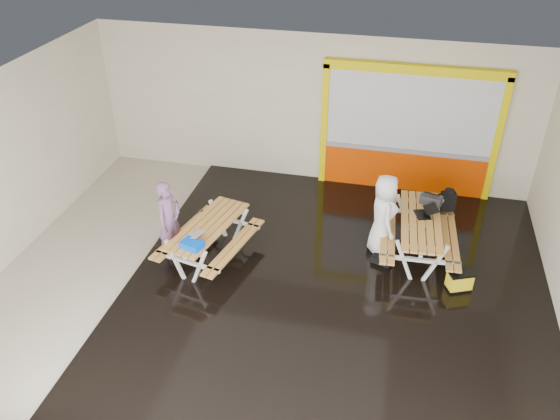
% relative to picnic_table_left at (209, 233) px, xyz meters
% --- Properties ---
extents(room, '(10.02, 8.02, 3.52)m').
position_rel_picnic_table_left_xyz_m(room, '(1.27, -0.38, 1.14)').
color(room, '#BEB4A1').
rests_on(room, ground).
extents(deck, '(7.50, 7.98, 0.05)m').
position_rel_picnic_table_left_xyz_m(deck, '(2.52, -0.38, -0.59)').
color(deck, black).
rests_on(deck, room).
extents(kiosk, '(3.88, 0.16, 3.00)m').
position_rel_picnic_table_left_xyz_m(kiosk, '(3.47, 3.55, 0.83)').
color(kiosk, '#D93C00').
rests_on(kiosk, room).
extents(picnic_table_left, '(1.75, 2.24, 0.80)m').
position_rel_picnic_table_left_xyz_m(picnic_table_left, '(0.00, 0.00, 0.00)').
color(picnic_table_left, gold).
rests_on(picnic_table_left, deck).
extents(picnic_table_right, '(1.53, 2.18, 0.85)m').
position_rel_picnic_table_left_xyz_m(picnic_table_right, '(3.88, 1.03, 0.03)').
color(picnic_table_right, gold).
rests_on(picnic_table_right, deck).
extents(person_left, '(0.52, 0.66, 1.60)m').
position_rel_picnic_table_left_xyz_m(person_left, '(-0.75, -0.05, 0.23)').
color(person_left, slate).
rests_on(person_left, deck).
extents(person_right, '(0.74, 0.93, 1.66)m').
position_rel_picnic_table_left_xyz_m(person_right, '(3.18, 0.98, 0.27)').
color(person_right, white).
rests_on(person_right, deck).
extents(laptop_left, '(0.44, 0.42, 0.15)m').
position_rel_picnic_table_left_xyz_m(laptop_left, '(-0.11, -0.46, 0.24)').
color(laptop_left, silver).
rests_on(laptop_left, picnic_table_left).
extents(laptop_right, '(0.49, 0.46, 0.17)m').
position_rel_picnic_table_left_xyz_m(laptop_right, '(3.96, 1.22, 0.28)').
color(laptop_right, black).
rests_on(laptop_right, picnic_table_right).
extents(blue_pouch, '(0.44, 0.36, 0.11)m').
position_rel_picnic_table_left_xyz_m(blue_pouch, '(-0.04, -0.72, 0.24)').
color(blue_pouch, '#004CEF').
rests_on(blue_pouch, picnic_table_left).
extents(toolbox, '(0.46, 0.32, 0.24)m').
position_rel_picnic_table_left_xyz_m(toolbox, '(4.05, 1.66, 0.32)').
color(toolbox, black).
rests_on(toolbox, picnic_table_right).
extents(backpack, '(0.32, 0.25, 0.48)m').
position_rel_picnic_table_left_xyz_m(backpack, '(4.40, 2.00, 0.16)').
color(backpack, black).
rests_on(backpack, picnic_table_right).
extents(dark_case, '(0.44, 0.38, 0.14)m').
position_rel_picnic_table_left_xyz_m(dark_case, '(3.27, 0.62, -0.49)').
color(dark_case, black).
rests_on(dark_case, deck).
extents(fluke_bag, '(0.51, 0.43, 0.37)m').
position_rel_picnic_table_left_xyz_m(fluke_bag, '(4.66, 0.13, -0.38)').
color(fluke_bag, black).
rests_on(fluke_bag, deck).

